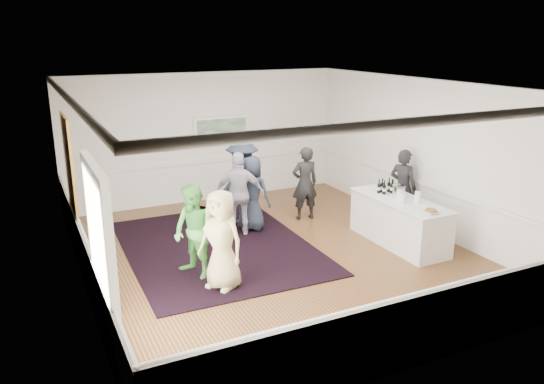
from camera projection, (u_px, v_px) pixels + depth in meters
name	position (u px, v px, depth m)	size (l,w,h in m)	color
floor	(277.00, 254.00, 10.17)	(8.00, 8.00, 0.00)	brown
ceiling	(278.00, 85.00, 9.26)	(7.00, 8.00, 0.02)	white
wall_left	(76.00, 198.00, 8.25)	(0.02, 8.00, 3.20)	white
wall_right	(426.00, 155.00, 11.18)	(0.02, 8.00, 3.20)	white
wall_back	(206.00, 137.00, 13.17)	(7.00, 0.02, 3.20)	white
wall_front	(427.00, 250.00, 6.26)	(7.00, 0.02, 3.20)	white
wainscoting	(277.00, 230.00, 10.03)	(7.00, 8.00, 1.00)	white
mirror	(69.00, 167.00, 9.34)	(0.05, 1.25, 1.85)	gold
doorway	(100.00, 251.00, 6.69)	(0.10, 1.78, 2.56)	white
landscape_painting	(222.00, 129.00, 13.24)	(1.44, 0.06, 0.66)	white
area_rug	(217.00, 246.00, 10.51)	(3.47, 4.55, 0.02)	black
serving_table	(399.00, 221.00, 10.58)	(0.87, 2.29, 0.93)	silver
bartender	(403.00, 188.00, 11.52)	(0.62, 0.41, 1.71)	black
guest_tan	(221.00, 240.00, 8.61)	(0.82, 0.54, 1.68)	#C8BC7D
guest_green	(194.00, 232.00, 9.02)	(0.80, 0.62, 1.64)	#53B247
guest_lilac	(239.00, 194.00, 10.96)	(1.03, 0.43, 1.77)	#B5AABE
guest_dark_a	(242.00, 181.00, 11.68)	(1.23, 0.71, 1.90)	#202735
guest_dark_b	(305.00, 183.00, 11.93)	(0.61, 0.40, 1.67)	black
guest_navy	(252.00, 193.00, 11.25)	(0.79, 0.52, 1.62)	#202735
wine_bottles	(387.00, 186.00, 10.85)	(0.35, 0.22, 0.31)	black
juice_pitchers	(407.00, 197.00, 10.23)	(0.39, 0.37, 0.24)	#70B340
ice_bucket	(399.00, 192.00, 10.57)	(0.26, 0.26, 0.24)	silver
nut_bowl	(431.00, 211.00, 9.63)	(0.26, 0.26, 0.08)	white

